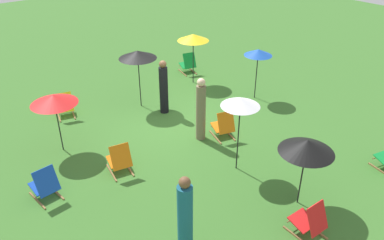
# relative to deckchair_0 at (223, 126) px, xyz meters

# --- Properties ---
(ground_plane) EXTENTS (40.00, 40.00, 0.00)m
(ground_plane) POSITION_rel_deckchair_0_xyz_m (0.62, -1.83, -0.37)
(ground_plane) COLOR #386B28
(deckchair_0) EXTENTS (0.67, 0.86, 0.83)m
(deckchair_0) POSITION_rel_deckchair_0_xyz_m (0.00, 0.00, 0.00)
(deckchair_0) COLOR olive
(deckchair_0) RESTS_ON ground
(deckchair_1) EXTENTS (0.50, 0.78, 0.83)m
(deckchair_1) POSITION_rel_deckchair_0_xyz_m (1.23, 3.79, 0.00)
(deckchair_1) COLOR olive
(deckchair_1) RESTS_ON ground
(deckchair_3) EXTENTS (0.64, 0.85, 0.83)m
(deckchair_3) POSITION_rel_deckchair_0_xyz_m (-2.21, -4.39, 0.00)
(deckchair_3) COLOR olive
(deckchair_3) RESTS_ON ground
(deckchair_4) EXTENTS (0.55, 0.81, 0.83)m
(deckchair_4) POSITION_rel_deckchair_0_xyz_m (4.85, -0.57, 0.00)
(deckchair_4) COLOR olive
(deckchair_4) RESTS_ON ground
(deckchair_5) EXTENTS (0.65, 0.86, 0.83)m
(deckchair_5) POSITION_rel_deckchair_0_xyz_m (2.97, -3.97, 0.00)
(deckchair_5) COLOR olive
(deckchair_5) RESTS_ON ground
(deckchair_6) EXTENTS (0.61, 0.84, 0.83)m
(deckchair_6) POSITION_rel_deckchair_0_xyz_m (3.09, -0.38, 0.00)
(deckchair_6) COLOR olive
(deckchair_6) RESTS_ON ground
(umbrella_0) EXTENTS (1.12, 1.12, 1.83)m
(umbrella_0) POSITION_rel_deckchair_0_xyz_m (-1.78, -3.55, 1.34)
(umbrella_0) COLOR black
(umbrella_0) RESTS_ON ground
(umbrella_1) EXTENTS (0.92, 0.92, 1.72)m
(umbrella_1) POSITION_rel_deckchair_0_xyz_m (-2.60, -1.22, 1.24)
(umbrella_1) COLOR black
(umbrella_1) RESTS_ON ground
(umbrella_2) EXTENTS (1.18, 1.18, 1.88)m
(umbrella_2) POSITION_rel_deckchair_0_xyz_m (0.75, -3.14, 1.39)
(umbrella_2) COLOR black
(umbrella_2) RESTS_ON ground
(umbrella_3) EXTENTS (0.91, 0.91, 1.95)m
(umbrella_3) POSITION_rel_deckchair_0_xyz_m (0.75, 1.29, 1.47)
(umbrella_3) COLOR black
(umbrella_3) RESTS_ON ground
(umbrella_4) EXTENTS (1.15, 1.15, 1.63)m
(umbrella_4) POSITION_rel_deckchair_0_xyz_m (0.59, 3.06, 1.12)
(umbrella_4) COLOR black
(umbrella_4) RESTS_ON ground
(umbrella_5) EXTENTS (1.19, 1.19, 1.63)m
(umbrella_5) POSITION_rel_deckchair_0_xyz_m (3.79, -2.24, 1.14)
(umbrella_5) COLOR black
(umbrella_5) RESTS_ON ground
(person_0) EXTENTS (0.32, 0.32, 1.82)m
(person_0) POSITION_rel_deckchair_0_xyz_m (0.53, -0.37, 0.52)
(person_0) COLOR #72664C
(person_0) RESTS_ON ground
(person_1) EXTENTS (0.38, 0.38, 1.72)m
(person_1) POSITION_rel_deckchair_0_xyz_m (0.41, -2.30, 0.47)
(person_1) COLOR black
(person_1) RESTS_ON ground
(person_2) EXTENTS (0.29, 0.29, 1.81)m
(person_2) POSITION_rel_deckchair_0_xyz_m (3.42, 2.64, 0.50)
(person_2) COLOR #195972
(person_2) RESTS_ON ground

